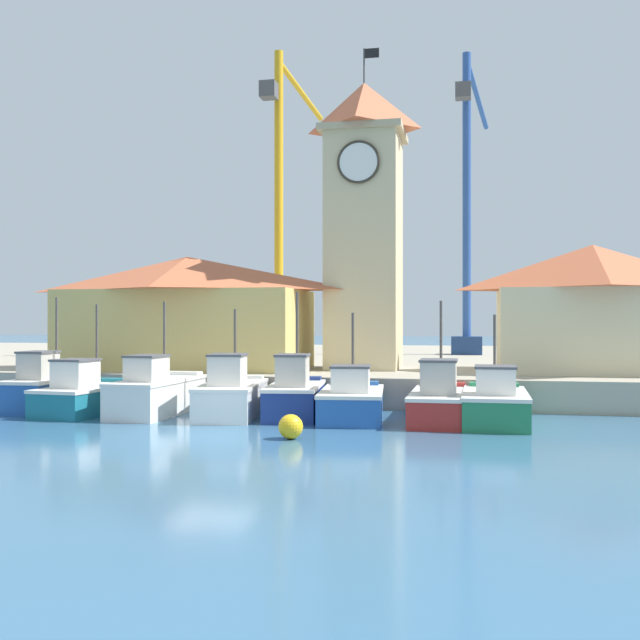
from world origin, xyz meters
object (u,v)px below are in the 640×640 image
Objects in this scene: fishing_boat_mid_left at (232,395)px; warehouse_right at (593,307)px; fishing_boat_left_inner at (157,393)px; fishing_boat_mid_right at (352,401)px; fishing_boat_far_left at (48,389)px; port_crane_near at (468,233)px; mooring_buoy at (291,427)px; port_crane_far at (280,237)px; fishing_boat_left_outer at (87,395)px; fishing_boat_right_inner at (440,401)px; fishing_boat_right_outer at (495,403)px; clock_tower at (364,219)px; warehouse_left at (187,311)px; fishing_boat_center at (295,395)px.

warehouse_right is (13.70, 8.54, 3.31)m from fishing_boat_mid_left.
fishing_boat_left_inner is 7.30m from fishing_boat_mid_right.
fishing_boat_mid_left is at bearing -3.01° from fishing_boat_far_left.
mooring_buoy is (-4.79, -29.80, -8.99)m from port_crane_near.
fishing_boat_left_inner is 21.85m from port_crane_far.
fishing_boat_left_outer is 0.90× the size of fishing_boat_right_inner.
fishing_boat_right_outer is at bearing -0.55° from fishing_boat_mid_left.
fishing_boat_right_inner is 7.24× the size of mooring_buoy.
warehouse_right is at bearing 20.93° from fishing_boat_far_left.
mooring_buoy is at bearing -74.46° from port_crane_far.
clock_tower is at bearing 114.63° from fishing_boat_right_inner.
fishing_boat_far_left is at bearing 176.99° from fishing_boat_mid_left.
fishing_boat_right_inner is 14.33m from warehouse_left.
mooring_buoy is (-5.94, -4.58, -0.32)m from fishing_boat_right_outer.
fishing_boat_center reaches higher than fishing_boat_far_left.
port_crane_far is (-3.55, 20.23, 8.02)m from fishing_boat_mid_left.
fishing_boat_mid_left is 2.31m from fishing_boat_center.
fishing_boat_far_left reaches higher than fishing_boat_right_outer.
mooring_buoy is at bearing -102.79° from fishing_boat_mid_right.
fishing_boat_mid_right is (12.02, -0.43, -0.13)m from fishing_boat_far_left.
port_crane_near reaches higher than mooring_buoy.
fishing_boat_right_outer reaches higher than mooring_buoy.
fishing_boat_right_inner reaches higher than fishing_boat_mid_right.
fishing_boat_left_inner is at bearing -152.49° from warehouse_right.
warehouse_left reaches higher than fishing_boat_mid_right.
fishing_boat_left_outer is at bearing -177.64° from fishing_boat_right_inner.
port_crane_near is (15.76, 24.73, 8.56)m from fishing_boat_far_left.
fishing_boat_mid_right is at bearing 2.23° from fishing_boat_left_outer.
port_crane_far reaches higher than fishing_boat_far_left.
fishing_boat_left_inner is at bearing -88.09° from port_crane_far.
clock_tower is at bearing 80.94° from fishing_boat_center.
fishing_boat_far_left is 9.88m from fishing_boat_center.
port_crane_near reaches higher than fishing_boat_left_outer.
mooring_buoy is (1.08, -4.99, -0.41)m from fishing_boat_center.
warehouse_right is at bearing -71.56° from port_crane_near.
fishing_boat_center reaches higher than fishing_boat_mid_left.
fishing_boat_right_outer is 0.25× the size of port_crane_near.
warehouse_left is (-4.58, 7.19, 3.14)m from fishing_boat_mid_left.
fishing_boat_left_outer is at bearing -135.38° from clock_tower.
fishing_boat_far_left is 15.06m from fishing_boat_right_inner.
fishing_boat_far_left is at bearing 177.94° from fishing_boat_mid_right.
warehouse_left is at bearing 135.00° from fishing_boat_center.
fishing_boat_center is 0.98× the size of fishing_boat_mid_right.
warehouse_right is (4.39, 8.63, 3.40)m from fishing_boat_right_outer.
fishing_boat_mid_left is at bearing 125.82° from mooring_buoy.
port_crane_far is (1.94, 20.65, 8.10)m from fishing_boat_left_outer.
fishing_boat_mid_left is at bearing 4.36° from fishing_boat_left_outer.
clock_tower reaches higher than fishing_boat_right_outer.
fishing_boat_right_inner is 0.46× the size of warehouse_left.
mooring_buoy is (-10.33, -13.21, -3.72)m from warehouse_right.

